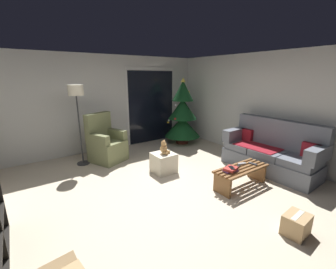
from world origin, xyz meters
TOP-DOWN VIEW (x-y plane):
  - ground_plane at (0.00, 0.00)m, footprint 7.00×7.00m
  - wall_back at (0.00, 3.06)m, footprint 5.72×0.12m
  - wall_right at (2.86, 0.00)m, footprint 0.12×6.00m
  - patio_door_frame at (1.39, 2.99)m, footprint 1.60×0.02m
  - patio_door_glass at (1.39, 2.97)m, footprint 1.50×0.02m
  - couch at (2.32, -0.38)m, footprint 0.84×1.96m
  - coffee_table at (1.19, -0.48)m, footprint 1.10×0.40m
  - remote_silver at (1.33, -0.38)m, footprint 0.16×0.10m
  - remote_black at (1.17, -0.43)m, footprint 0.16×0.10m
  - remote_graphite at (1.49, -0.51)m, footprint 0.07×0.16m
  - book_stack at (0.90, -0.47)m, footprint 0.28×0.23m
  - cell_phone at (0.90, -0.50)m, footprint 0.13×0.16m
  - christmas_tree at (1.99, 2.24)m, footprint 1.04×1.04m
  - armchair at (-0.36, 2.17)m, footprint 0.90×0.91m
  - floor_lamp at (-0.89, 2.28)m, footprint 0.32×0.32m
  - ottoman at (0.39, 0.85)m, footprint 0.44×0.44m
  - teddy_bear_honey at (0.40, 0.84)m, footprint 0.21×0.22m
  - cardboard_box_taped_mid_floor at (0.73, -1.69)m, footprint 0.35×0.29m

SIDE VIEW (x-z plane):
  - ground_plane at x=0.00m, z-range 0.00..0.00m
  - cardboard_box_taped_mid_floor at x=0.73m, z-range 0.00..0.27m
  - ottoman at x=0.39m, z-range 0.00..0.41m
  - coffee_table at x=1.19m, z-range 0.06..0.44m
  - remote_silver at x=1.33m, z-range 0.37..0.39m
  - remote_black at x=1.17m, z-range 0.37..0.39m
  - remote_graphite at x=1.49m, z-range 0.37..0.39m
  - couch at x=2.32m, z-range -0.14..0.94m
  - armchair at x=-0.36m, z-range -0.16..0.97m
  - book_stack at x=0.90m, z-range 0.37..0.44m
  - cell_phone at x=0.90m, z-range 0.44..0.45m
  - teddy_bear_honey at x=0.40m, z-range 0.39..0.67m
  - christmas_tree at x=1.99m, z-range -0.10..1.81m
  - patio_door_glass at x=1.39m, z-range 0.00..2.10m
  - patio_door_frame at x=1.39m, z-range 0.00..2.20m
  - wall_back at x=0.00m, z-range 0.00..2.50m
  - wall_right at x=2.86m, z-range 0.00..2.50m
  - floor_lamp at x=-0.89m, z-range 0.61..2.40m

